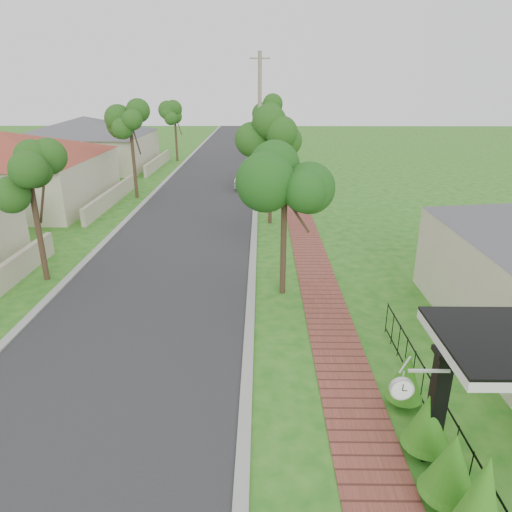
% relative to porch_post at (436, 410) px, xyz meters
% --- Properties ---
extents(ground, '(160.00, 160.00, 0.00)m').
position_rel_porch_post_xyz_m(ground, '(-4.55, 1.00, -1.12)').
color(ground, '#206919').
rests_on(ground, ground).
extents(road, '(7.00, 120.00, 0.02)m').
position_rel_porch_post_xyz_m(road, '(-7.55, 21.00, -1.12)').
color(road, '#28282B').
rests_on(road, ground).
extents(kerb_right, '(0.30, 120.00, 0.10)m').
position_rel_porch_post_xyz_m(kerb_right, '(-3.90, 21.00, -1.12)').
color(kerb_right, '#9E9E99').
rests_on(kerb_right, ground).
extents(kerb_left, '(0.30, 120.00, 0.10)m').
position_rel_porch_post_xyz_m(kerb_left, '(-11.20, 21.00, -1.12)').
color(kerb_left, '#9E9E99').
rests_on(kerb_left, ground).
extents(sidewalk, '(1.50, 120.00, 0.03)m').
position_rel_porch_post_xyz_m(sidewalk, '(-1.30, 21.00, -1.12)').
color(sidewalk, '#96473C').
rests_on(sidewalk, ground).
extents(porch_post, '(0.48, 0.48, 2.52)m').
position_rel_porch_post_xyz_m(porch_post, '(0.00, 0.00, 0.00)').
color(porch_post, black).
rests_on(porch_post, ground).
extents(picket_fence, '(0.03, 8.02, 1.00)m').
position_rel_porch_post_xyz_m(picket_fence, '(0.35, 1.00, -0.59)').
color(picket_fence, black).
rests_on(picket_fence, ground).
extents(street_trees, '(10.70, 37.65, 5.89)m').
position_rel_porch_post_xyz_m(street_trees, '(-7.42, 27.84, 3.42)').
color(street_trees, '#382619').
rests_on(street_trees, ground).
extents(hedge_row, '(0.91, 4.58, 2.15)m').
position_rel_porch_post_xyz_m(hedge_row, '(-0.10, -0.66, -0.30)').
color(hedge_row, '#156C16').
rests_on(hedge_row, ground).
extents(far_house_red, '(15.56, 15.56, 4.60)m').
position_rel_porch_post_xyz_m(far_house_red, '(-19.52, 21.00, 1.22)').
color(far_house_red, beige).
rests_on(far_house_red, ground).
extents(far_house_grey, '(15.56, 15.56, 4.60)m').
position_rel_porch_post_xyz_m(far_house_grey, '(-19.52, 35.00, 1.22)').
color(far_house_grey, beige).
rests_on(far_house_grey, ground).
extents(parked_car_red, '(1.81, 4.37, 1.48)m').
position_rel_porch_post_xyz_m(parked_car_red, '(-4.15, 27.50, -0.38)').
color(parked_car_red, maroon).
rests_on(parked_car_red, ground).
extents(parked_car_white, '(2.07, 4.25, 1.34)m').
position_rel_porch_post_xyz_m(parked_car_white, '(-4.49, 26.74, -0.45)').
color(parked_car_white, silver).
rests_on(parked_car_white, ground).
extents(near_tree, '(2.05, 2.05, 5.26)m').
position_rel_porch_post_xyz_m(near_tree, '(-2.74, 7.88, 3.06)').
color(near_tree, '#382619').
rests_on(near_tree, ground).
extents(utility_pole, '(1.20, 0.24, 9.07)m').
position_rel_porch_post_xyz_m(utility_pole, '(-3.65, 21.00, 3.48)').
color(utility_pole, gray).
rests_on(utility_pole, ground).
extents(station_clock, '(1.08, 0.13, 0.65)m').
position_rel_porch_post_xyz_m(station_clock, '(-0.87, -0.40, 0.83)').
color(station_clock, silver).
rests_on(station_clock, ground).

